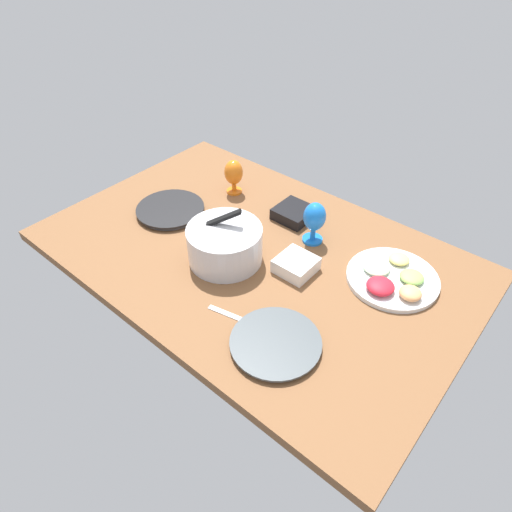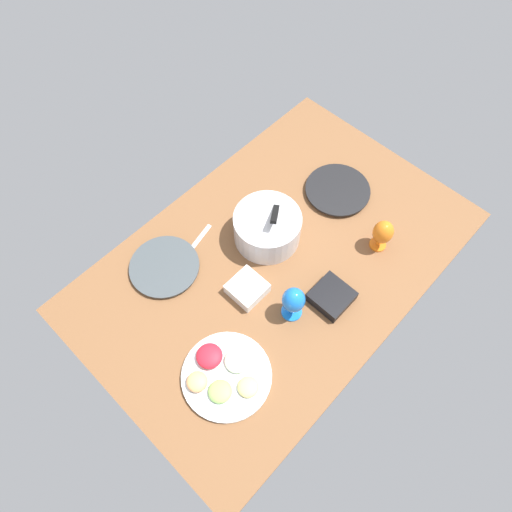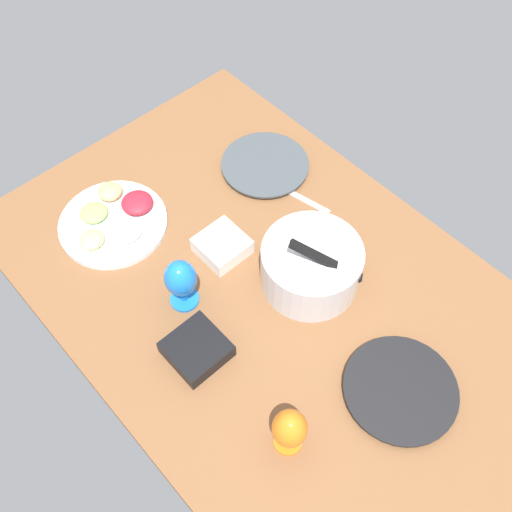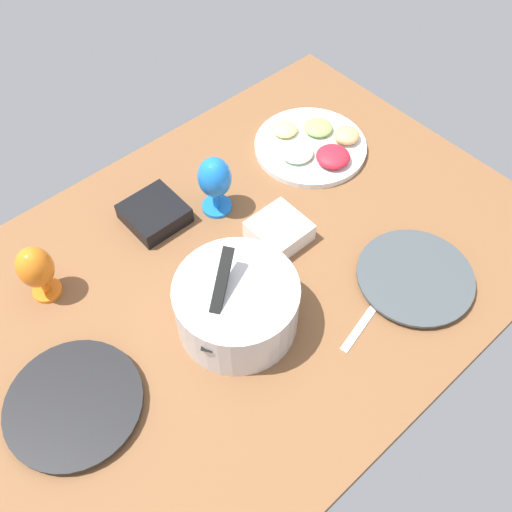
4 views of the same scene
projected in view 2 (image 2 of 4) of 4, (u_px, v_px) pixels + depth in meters
ground_plane at (276, 262)px, 187.69cm from camera, size 160.00×104.00×4.00cm
dinner_plate_left at (165, 267)px, 183.08cm from camera, size 28.07×28.07×2.03cm
dinner_plate_right at (337, 190)px, 201.40cm from camera, size 28.53×28.53×2.39cm
mixing_bowl at (267, 227)px, 184.74cm from camera, size 27.34×27.34×20.38cm
fruit_platter at (224, 374)px, 161.41cm from camera, size 32.16×32.16×5.32cm
hurricane_glass_blue at (293, 301)px, 165.65cm from camera, size 8.61×8.61×17.10cm
hurricane_glass_orange at (383, 233)px, 181.04cm from camera, size 8.19×8.19×15.68cm
square_bowl_black at (332, 296)px, 175.12cm from camera, size 14.34×14.34×4.73cm
square_bowl_white at (247, 288)px, 176.44cm from camera, size 13.02×13.02×5.27cm
fork_by_left_plate at (198, 240)px, 189.97cm from camera, size 17.97×5.63×0.60cm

